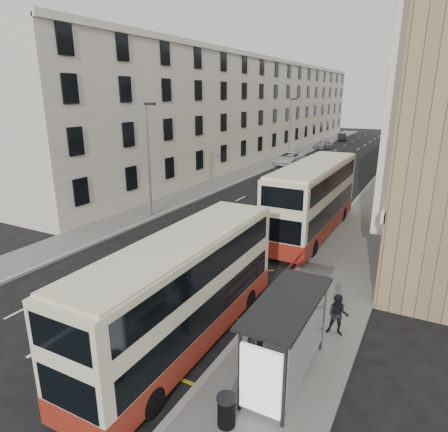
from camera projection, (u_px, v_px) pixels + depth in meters
The scene contains 21 objects.
ground at pixel (94, 316), 16.34m from camera, with size 200.00×200.00×0.00m, color black.
pavement_right at pixel (390, 188), 38.01m from camera, with size 4.00×120.00×0.15m, color #63635F.
pavement_left at pixel (243, 174), 44.99m from camera, with size 3.00×120.00×0.15m, color #63635F.
kerb_right at pixel (368, 186), 38.91m from camera, with size 0.25×120.00×0.15m, color #979892.
kerb_left at pixel (255, 175), 44.31m from camera, with size 0.25×120.00×0.15m, color #979892.
road_markings at pixel (340, 160), 54.28m from camera, with size 10.00×110.00×0.01m, color silver, non-canonical shape.
terrace_left at pixel (253, 109), 58.84m from camera, with size 9.18×79.00×13.25m.
bus_shelter at pixel (287, 329), 11.62m from camera, with size 1.65×4.25×2.70m.
guard_railing at pixel (287, 274), 18.12m from camera, with size 0.06×6.56×1.01m.
street_lamp_near at pixel (149, 154), 27.96m from camera, with size 0.93×0.18×8.00m.
street_lamp_far at pixel (290, 125), 53.25m from camera, with size 0.93×0.18×8.00m.
double_decker_front at pixel (183, 293), 13.88m from camera, with size 2.42×10.25×4.08m.
double_decker_rear at pixel (313, 199), 25.13m from camera, with size 2.71×11.60×4.62m.
litter_bin at pixel (226, 410), 10.63m from camera, with size 0.55×0.55×0.91m.
pedestrian_near at pixel (256, 333), 13.41m from camera, with size 0.61×0.40×1.68m, color black.
pedestrian_mid at pixel (338, 315), 14.59m from camera, with size 0.78×0.60×1.60m, color black.
pedestrian_far at pixel (297, 320), 14.19m from camera, with size 0.99×0.41×1.69m, color black.
white_van at pixel (289, 158), 51.01m from camera, with size 2.64×5.73×1.59m, color silver.
car_silver at pixel (323, 145), 65.28m from camera, with size 1.66×4.11×1.40m, color #ACAEB3.
car_dark at pixel (342, 137), 77.08m from camera, with size 1.43×4.11×1.35m, color black.
car_red at pixel (397, 143), 67.92m from camera, with size 2.06×5.06×1.47m, color maroon.
Camera 1 is at (11.50, -10.20, 8.71)m, focal length 32.00 mm.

